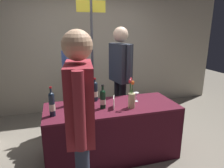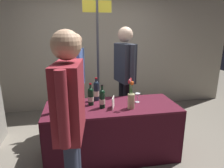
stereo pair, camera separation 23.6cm
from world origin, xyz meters
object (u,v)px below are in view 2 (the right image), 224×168
object	(u,v)px
display_bottle_0	(102,98)
wine_glass_near_vendor	(138,96)
featured_wine_bottle	(91,96)
vendor_presenter	(76,75)
tasting_table	(112,121)
flower_vase	(131,98)
booth_signpost	(98,51)
taster_foreground_right	(70,112)

from	to	relation	value
display_bottle_0	wine_glass_near_vendor	bearing A→B (deg)	13.07
featured_wine_bottle	vendor_presenter	xyz separation A→B (m)	(-0.18, 0.72, 0.14)
featured_wine_bottle	display_bottle_0	world-z (taller)	display_bottle_0
display_bottle_0	featured_wine_bottle	bearing A→B (deg)	136.29
tasting_table	flower_vase	world-z (taller)	flower_vase
vendor_presenter	booth_signpost	world-z (taller)	booth_signpost
featured_wine_bottle	taster_foreground_right	bearing A→B (deg)	-104.51
flower_vase	vendor_presenter	world-z (taller)	vendor_presenter
tasting_table	wine_glass_near_vendor	bearing A→B (deg)	9.62
featured_wine_bottle	wine_glass_near_vendor	bearing A→B (deg)	-1.05
display_bottle_0	booth_signpost	bearing A→B (deg)	85.96
taster_foreground_right	wine_glass_near_vendor	bearing A→B (deg)	-37.09
tasting_table	wine_glass_near_vendor	world-z (taller)	wine_glass_near_vendor
booth_signpost	featured_wine_bottle	bearing A→B (deg)	-102.51
featured_wine_bottle	display_bottle_0	xyz separation A→B (m)	(0.14, -0.13, 0.01)
vendor_presenter	tasting_table	bearing A→B (deg)	42.15
display_bottle_0	flower_vase	world-z (taller)	flower_vase
tasting_table	featured_wine_bottle	xyz separation A→B (m)	(-0.28, 0.08, 0.36)
vendor_presenter	wine_glass_near_vendor	bearing A→B (deg)	61.06
display_bottle_0	taster_foreground_right	world-z (taller)	taster_foreground_right
display_bottle_0	tasting_table	bearing A→B (deg)	21.86
display_bottle_0	booth_signpost	distance (m)	1.21
wine_glass_near_vendor	flower_vase	distance (m)	0.26
taster_foreground_right	booth_signpost	xyz separation A→B (m)	(0.45, 1.90, 0.31)
featured_wine_bottle	vendor_presenter	distance (m)	0.75
vendor_presenter	taster_foreground_right	size ratio (longest dim) A/B	0.97
taster_foreground_right	booth_signpost	bearing A→B (deg)	-6.32
booth_signpost	taster_foreground_right	bearing A→B (deg)	-103.49
display_bottle_0	wine_glass_near_vendor	size ratio (longest dim) A/B	2.43
wine_glass_near_vendor	flower_vase	xyz separation A→B (m)	(-0.15, -0.21, 0.04)
tasting_table	featured_wine_bottle	size ratio (longest dim) A/B	5.84
tasting_table	display_bottle_0	distance (m)	0.39
tasting_table	taster_foreground_right	distance (m)	1.13
wine_glass_near_vendor	vendor_presenter	xyz separation A→B (m)	(-0.83, 0.73, 0.17)
featured_wine_bottle	taster_foreground_right	world-z (taller)	taster_foreground_right
wine_glass_near_vendor	flower_vase	world-z (taller)	flower_vase
wine_glass_near_vendor	booth_signpost	xyz separation A→B (m)	(-0.44, 0.98, 0.53)
taster_foreground_right	booth_signpost	size ratio (longest dim) A/B	0.78
tasting_table	booth_signpost	distance (m)	1.35
featured_wine_bottle	wine_glass_near_vendor	xyz separation A→B (m)	(0.65, -0.01, -0.03)
tasting_table	vendor_presenter	xyz separation A→B (m)	(-0.45, 0.79, 0.50)
tasting_table	featured_wine_bottle	world-z (taller)	featured_wine_bottle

